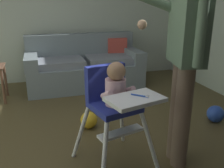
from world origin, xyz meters
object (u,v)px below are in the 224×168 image
Objects in this scene: toy_ball at (215,114)px; toy_ball_second at (89,120)px; couch at (85,67)px; adult_standing at (185,58)px; high_chair at (115,97)px.

toy_ball_second is at bearing 168.98° from toy_ball.
couch reaches higher than toy_ball_second.
adult_standing is at bearing -147.54° from toy_ball.
couch is 2.22m from toy_ball.
high_chair is 0.56× the size of adult_standing.
couch is 2.00× the size of high_chair.
adult_standing is 1.36m from toy_ball_second.
couch is at bearing -68.41° from adult_standing.
high_chair is at bearing -163.14° from toy_ball.
toy_ball_second is (-1.49, 0.29, -0.00)m from toy_ball.
adult_standing reaches higher than toy_ball_second.
high_chair is at bearing 0.26° from adult_standing.
high_chair is 4.64× the size of toy_ball.
couch is 1.12× the size of adult_standing.
toy_ball is at bearing -135.03° from adult_standing.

